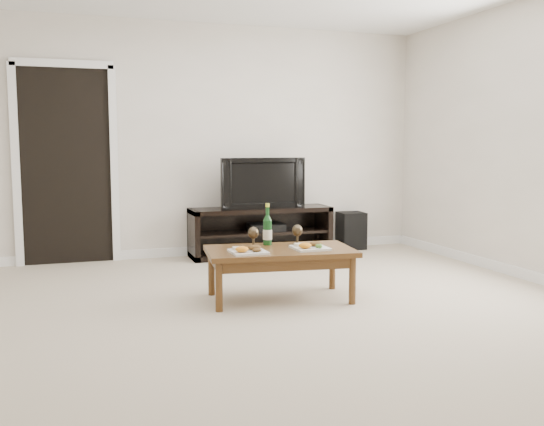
{
  "coord_description": "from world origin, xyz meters",
  "views": [
    {
      "loc": [
        -1.54,
        -4.0,
        1.26
      ],
      "look_at": [
        0.04,
        0.68,
        0.7
      ],
      "focal_mm": 40.0,
      "sensor_mm": 36.0,
      "label": 1
    }
  ],
  "objects": [
    {
      "name": "av_receiver",
      "position": [
        0.58,
        2.48,
        0.33
      ],
      "size": [
        0.43,
        0.34,
        0.08
      ],
      "primitive_type": "cube",
      "rotation": [
        0.0,
        0.0,
        -0.09
      ],
      "color": "black",
      "rests_on": "media_console"
    },
    {
      "name": "coffee_table",
      "position": [
        0.07,
        0.56,
        0.21
      ],
      "size": [
        1.25,
        0.78,
        0.42
      ],
      "primitive_type": "cube",
      "rotation": [
        0.0,
        0.0,
        -0.12
      ],
      "color": "#523216",
      "rests_on": "ground"
    },
    {
      "name": "doorway",
      "position": [
        -1.55,
        2.73,
        1.02
      ],
      "size": [
        0.9,
        0.02,
        2.05
      ],
      "primitive_type": "cube",
      "color": "black",
      "rests_on": "ground"
    },
    {
      "name": "subwoofer",
      "position": [
        1.7,
        2.58,
        0.22
      ],
      "size": [
        0.31,
        0.31,
        0.44
      ],
      "primitive_type": "cube",
      "rotation": [
        0.0,
        0.0,
        -0.05
      ],
      "color": "black",
      "rests_on": "ground"
    },
    {
      "name": "media_console",
      "position": [
        0.52,
        2.5,
        0.28
      ],
      "size": [
        1.6,
        0.45,
        0.55
      ],
      "primitive_type": "cube",
      "color": "black",
      "rests_on": "ground"
    },
    {
      "name": "floor",
      "position": [
        0.0,
        0.0,
        0.0
      ],
      "size": [
        5.5,
        5.5,
        0.0
      ],
      "primitive_type": "plane",
      "color": "#C2B59C",
      "rests_on": "ground"
    },
    {
      "name": "back_wall",
      "position": [
        0.0,
        2.77,
        1.3
      ],
      "size": [
        5.0,
        0.04,
        2.6
      ],
      "primitive_type": "cube",
      "color": "silver",
      "rests_on": "ground"
    },
    {
      "name": "plate_right",
      "position": [
        0.3,
        0.47,
        0.45
      ],
      "size": [
        0.27,
        0.27,
        0.07
      ],
      "primitive_type": "cube",
      "color": "white",
      "rests_on": "coffee_table"
    },
    {
      "name": "goblet_right",
      "position": [
        0.28,
        0.71,
        0.51
      ],
      "size": [
        0.09,
        0.09,
        0.17
      ],
      "primitive_type": null,
      "color": "#392E1F",
      "rests_on": "coffee_table"
    },
    {
      "name": "wine_bottle",
      "position": [
        0.04,
        0.78,
        0.59
      ],
      "size": [
        0.07,
        0.07,
        0.35
      ],
      "primitive_type": "cylinder",
      "color": "#103D15",
      "rests_on": "coffee_table"
    },
    {
      "name": "television",
      "position": [
        0.52,
        2.5,
        0.83
      ],
      "size": [
        0.98,
        0.16,
        0.56
      ],
      "primitive_type": "imported",
      "rotation": [
        0.0,
        0.0,
        0.04
      ],
      "color": "black",
      "rests_on": "media_console"
    },
    {
      "name": "plate_left",
      "position": [
        -0.23,
        0.46,
        0.45
      ],
      "size": [
        0.27,
        0.27,
        0.07
      ],
      "primitive_type": "cube",
      "color": "white",
      "rests_on": "coffee_table"
    },
    {
      "name": "goblet_left",
      "position": [
        -0.11,
        0.69,
        0.51
      ],
      "size": [
        0.09,
        0.09,
        0.17
      ],
      "primitive_type": null,
      "color": "#392E1F",
      "rests_on": "coffee_table"
    }
  ]
}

